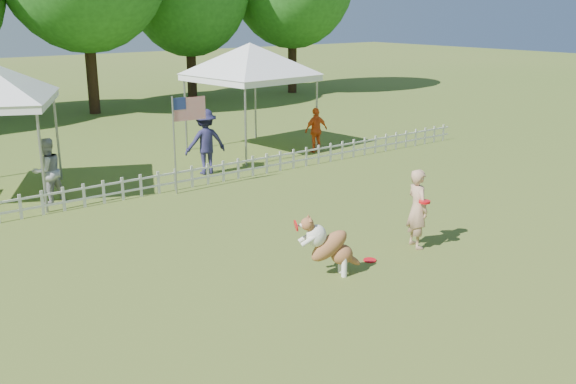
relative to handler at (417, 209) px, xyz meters
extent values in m
plane|color=#42611E|center=(-1.63, -0.23, -0.82)|extent=(120.00, 120.00, 0.00)
imported|color=tan|center=(0.00, 0.00, 0.00)|extent=(0.56, 0.69, 1.63)
cylinder|color=red|center=(-1.28, 0.02, -0.80)|extent=(0.32, 0.32, 0.02)
imported|color=#A09FA4|center=(-4.92, 7.68, 0.01)|extent=(0.94, 0.82, 1.64)
imported|color=#232248|center=(-0.30, 7.85, 0.14)|extent=(1.32, 0.88, 1.91)
imported|color=#EF551C|center=(4.17, 8.16, -0.06)|extent=(0.90, 0.42, 1.51)
camera|label=1|loc=(-9.58, -8.18, 3.89)|focal=40.00mm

